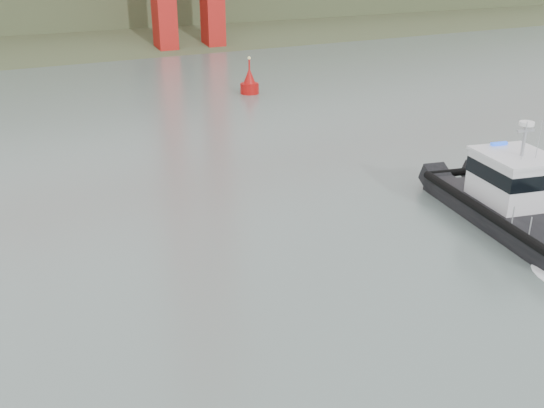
{
  "coord_description": "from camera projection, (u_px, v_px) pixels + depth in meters",
  "views": [
    {
      "loc": [
        -15.81,
        -15.32,
        13.93
      ],
      "look_at": [
        -1.73,
        8.85,
        2.4
      ],
      "focal_mm": 40.0,
      "sensor_mm": 36.0,
      "label": 1
    }
  ],
  "objects": [
    {
      "name": "patrol_boat",
      "position": [
        515.0,
        197.0,
        33.49
      ],
      "size": [
        7.43,
        13.08,
        5.99
      ],
      "rotation": [
        0.0,
        0.0,
        -0.25
      ],
      "color": "black",
      "rests_on": "ground"
    },
    {
      "name": "nav_buoy",
      "position": [
        250.0,
        83.0,
        65.27
      ],
      "size": [
        2.01,
        2.01,
        4.18
      ],
      "color": "#A30C0B",
      "rests_on": "ground"
    },
    {
      "name": "ground",
      "position": [
        417.0,
        321.0,
        24.9
      ],
      "size": [
        400.0,
        400.0,
        0.0
      ],
      "primitive_type": "plane",
      "color": "slate",
      "rests_on": "ground"
    }
  ]
}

